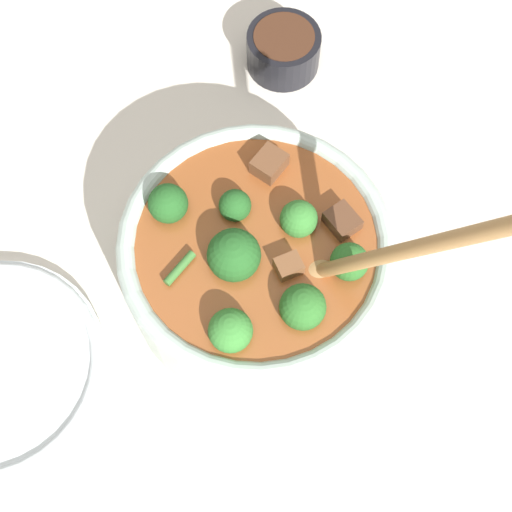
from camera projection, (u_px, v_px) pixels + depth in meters
name	position (u px, v px, depth m)	size (l,w,h in m)	color
ground_plane	(256.00, 281.00, 0.66)	(4.00, 4.00, 0.00)	silver
stew_bowl	(257.00, 259.00, 0.61)	(0.26, 0.23, 0.28)	#B2C6BC
condiment_bowl	(283.00, 48.00, 0.74)	(0.08, 0.08, 0.04)	black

